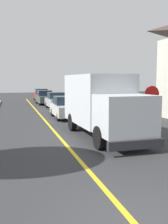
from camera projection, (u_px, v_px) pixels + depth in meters
The scene contains 9 objects.
ground_plane at pixel (132, 221), 5.73m from camera, with size 120.00×120.00×0.00m, color #303033.
centre_line_yellow at pixel (55, 132), 15.32m from camera, with size 0.16×56.00×0.01m, color gold.
box_truck at pixel (102, 102), 14.17m from camera, with size 2.65×7.26×3.20m.
parked_car_near at pixel (65, 108), 21.08m from camera, with size 1.81×4.40×1.67m.
parked_car_mid at pixel (57, 101), 27.88m from camera, with size 1.90×4.44×1.67m.
parked_car_far at pixel (45, 98), 33.15m from camera, with size 1.99×4.47×1.67m.
parked_car_furthest at pixel (41, 95), 38.68m from camera, with size 1.94×4.45×1.67m.
parked_van_across at pixel (110, 107), 21.65m from camera, with size 1.81×4.41×1.67m.
stop_sign at pixel (152, 102), 13.45m from camera, with size 0.80×0.10×2.65m.
Camera 1 is at (-2.38, -4.98, 2.93)m, focal length 44.01 mm.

